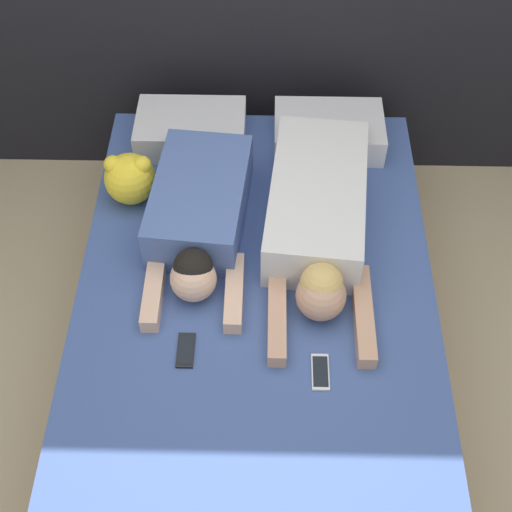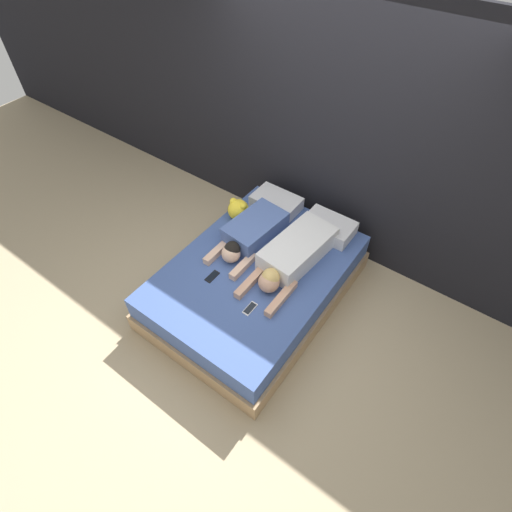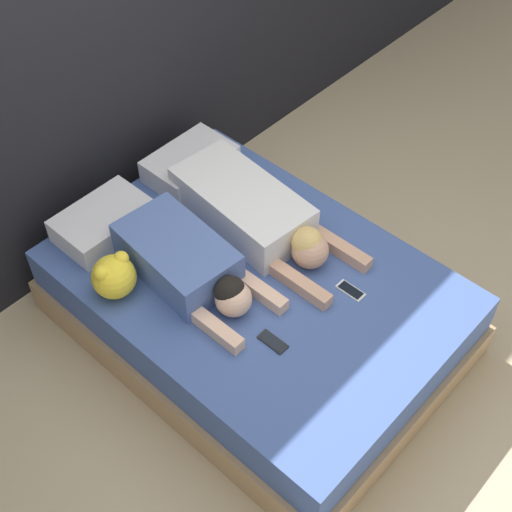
# 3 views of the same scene
# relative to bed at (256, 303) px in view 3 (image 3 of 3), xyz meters

# --- Properties ---
(ground_plane) EXTENTS (12.00, 12.00, 0.00)m
(ground_plane) POSITION_rel_bed_xyz_m (0.00, 0.00, -0.23)
(ground_plane) COLOR tan
(wall_back) EXTENTS (12.00, 0.06, 2.60)m
(wall_back) POSITION_rel_bed_xyz_m (0.00, 1.20, 1.07)
(wall_back) COLOR black
(wall_back) RESTS_ON ground_plane
(bed) EXTENTS (1.51, 2.10, 0.47)m
(bed) POSITION_rel_bed_xyz_m (0.00, 0.00, 0.00)
(bed) COLOR tan
(bed) RESTS_ON ground_plane
(pillow_head_left) EXTENTS (0.51, 0.33, 0.15)m
(pillow_head_left) POSITION_rel_bed_xyz_m (-0.33, 0.82, 0.31)
(pillow_head_left) COLOR silver
(pillow_head_left) RESTS_ON bed
(pillow_head_right) EXTENTS (0.51, 0.33, 0.15)m
(pillow_head_right) POSITION_rel_bed_xyz_m (0.33, 0.82, 0.31)
(pillow_head_right) COLOR silver
(pillow_head_right) RESTS_ON bed
(person_left) EXTENTS (0.43, 0.93, 0.22)m
(person_left) POSITION_rel_bed_xyz_m (-0.24, 0.24, 0.34)
(person_left) COLOR #4C66A5
(person_left) RESTS_ON bed
(person_right) EXTENTS (0.47, 1.17, 0.23)m
(person_right) POSITION_rel_bed_xyz_m (0.25, 0.24, 0.35)
(person_right) COLOR silver
(person_right) RESTS_ON bed
(cell_phone_left) EXTENTS (0.07, 0.15, 0.01)m
(cell_phone_left) POSITION_rel_bed_xyz_m (-0.26, -0.35, 0.24)
(cell_phone_left) COLOR black
(cell_phone_left) RESTS_ON bed
(cell_phone_right) EXTENTS (0.07, 0.15, 0.01)m
(cell_phone_right) POSITION_rel_bed_xyz_m (0.25, -0.43, 0.24)
(cell_phone_right) COLOR silver
(cell_phone_right) RESTS_ON bed
(plush_toy) EXTENTS (0.23, 0.23, 0.24)m
(plush_toy) POSITION_rel_bed_xyz_m (-0.56, 0.45, 0.36)
(plush_toy) COLOR yellow
(plush_toy) RESTS_ON bed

